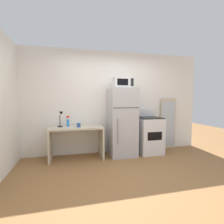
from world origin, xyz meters
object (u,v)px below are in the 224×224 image
spray_bottle (68,122)px  microwave (123,83)px  desk (77,136)px  coffee_mug (79,125)px  leaning_mirror (168,123)px  oven_range (149,135)px  refrigerator (122,122)px  desk_lamp (61,116)px

spray_bottle → microwave: microwave is taller
desk → microwave: (1.10, -0.03, 1.25)m
coffee_mug → leaning_mirror: bearing=8.2°
coffee_mug → microwave: (1.05, 0.07, 0.98)m
coffee_mug → microwave: size_ratio=0.21×
desk → spray_bottle: size_ratio=4.86×
spray_bottle → oven_range: oven_range is taller
microwave → leaning_mirror: microwave is taller
oven_range → leaning_mirror: leaning_mirror is taller
spray_bottle → microwave: size_ratio=0.54×
spray_bottle → refrigerator: (1.29, -0.09, -0.03)m
spray_bottle → refrigerator: refrigerator is taller
desk_lamp → coffee_mug: size_ratio=3.72×
refrigerator → oven_range: size_ratio=1.50×
coffee_mug → oven_range: (1.79, 0.10, -0.33)m
desk_lamp → oven_range: (2.18, -0.03, -0.52)m
coffee_mug → spray_bottle: (-0.24, 0.17, 0.05)m
refrigerator → leaning_mirror: refrigerator is taller
microwave → oven_range: 1.50m
coffee_mug → refrigerator: bearing=4.8°
refrigerator → microwave: microwave is taller
desk → coffee_mug: bearing=-63.8°
microwave → leaning_mirror: size_ratio=0.33×
oven_range → microwave: bearing=-177.3°
oven_range → spray_bottle: bearing=178.0°
refrigerator → oven_range: (0.73, 0.01, -0.36)m
coffee_mug → spray_bottle: bearing=143.8°
oven_range → desk: bearing=-180.0°
spray_bottle → leaning_mirror: 2.73m
desk_lamp → leaning_mirror: 2.90m
desk_lamp → coffee_mug: desk_lamp is taller
coffee_mug → microwave: microwave is taller
desk_lamp → microwave: size_ratio=0.77×
spray_bottle → microwave: 1.59m
coffee_mug → oven_range: oven_range is taller
desk → leaning_mirror: size_ratio=0.86×
coffee_mug → oven_range: bearing=3.2°
desk → coffee_mug: 0.29m
leaning_mirror → refrigerator: bearing=-169.4°
oven_range → leaning_mirror: 0.78m
desk → oven_range: 1.84m
desk → spray_bottle: (-0.19, 0.07, 0.32)m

